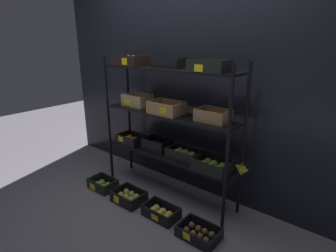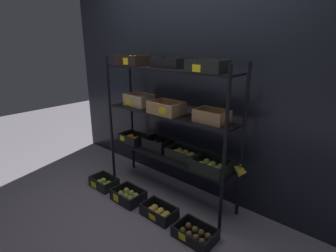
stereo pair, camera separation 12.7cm
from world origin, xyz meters
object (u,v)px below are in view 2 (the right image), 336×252
at_px(crate_ground_pear, 129,196).
at_px(crate_ground_kiwi, 195,234).
at_px(display_rack, 169,115).
at_px(crate_ground_apple_gold, 159,212).
at_px(crate_ground_apple_green, 104,183).

bearing_deg(crate_ground_pear, crate_ground_kiwi, 0.41).
bearing_deg(display_rack, crate_ground_apple_gold, -61.79).
height_order(crate_ground_pear, crate_ground_kiwi, crate_ground_pear).
relative_size(crate_ground_apple_green, crate_ground_pear, 0.96).
height_order(crate_ground_apple_green, crate_ground_pear, crate_ground_pear).
bearing_deg(crate_ground_apple_gold, crate_ground_pear, -178.12).
height_order(display_rack, crate_ground_apple_green, display_rack).
bearing_deg(crate_ground_pear, crate_ground_apple_green, -178.94).
bearing_deg(crate_ground_apple_green, display_rack, 31.30).
height_order(crate_ground_apple_green, crate_ground_apple_gold, crate_ground_apple_green).
xyz_separation_m(crate_ground_pear, crate_ground_kiwi, (0.89, 0.01, -0.01)).
bearing_deg(crate_ground_apple_gold, crate_ground_kiwi, -1.05).
bearing_deg(crate_ground_pear, display_rack, 59.52).
relative_size(crate_ground_pear, crate_ground_kiwi, 0.93).
distance_m(display_rack, crate_ground_kiwi, 1.17).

